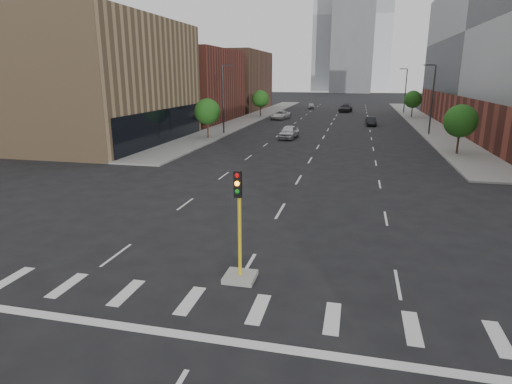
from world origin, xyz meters
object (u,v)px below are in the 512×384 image
(median_traffic_signal, at_px, (240,257))
(car_near_left, at_px, (289,132))
(car_far_left, at_px, (281,115))
(car_mid_right, at_px, (371,121))
(car_distant, at_px, (311,106))
(car_deep_right, at_px, (346,108))

(median_traffic_signal, xyz_separation_m, car_near_left, (-4.22, 38.83, -0.16))
(car_far_left, bearing_deg, car_near_left, -69.59)
(car_mid_right, relative_size, car_far_left, 0.76)
(median_traffic_signal, relative_size, car_distant, 1.14)
(car_near_left, relative_size, car_deep_right, 0.83)
(car_mid_right, height_order, car_far_left, car_far_left)
(car_near_left, relative_size, car_far_left, 0.88)
(car_near_left, bearing_deg, median_traffic_signal, -79.88)
(car_distant, bearing_deg, car_far_left, -101.98)
(car_mid_right, bearing_deg, car_deep_right, 96.80)
(median_traffic_signal, relative_size, car_near_left, 0.92)
(car_far_left, distance_m, car_distant, 26.77)
(car_near_left, height_order, car_distant, car_near_left)
(car_far_left, relative_size, car_deep_right, 0.94)
(car_mid_right, bearing_deg, car_distant, 107.54)
(car_mid_right, bearing_deg, median_traffic_signal, -100.11)
(car_near_left, xyz_separation_m, car_deep_right, (5.72, 42.48, 0.02))
(car_mid_right, distance_m, car_far_left, 17.17)
(median_traffic_signal, relative_size, car_far_left, 0.81)
(median_traffic_signal, xyz_separation_m, car_far_left, (-9.51, 62.72, -0.22))
(car_mid_right, relative_size, car_distant, 1.06)
(median_traffic_signal, distance_m, car_far_left, 63.44)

